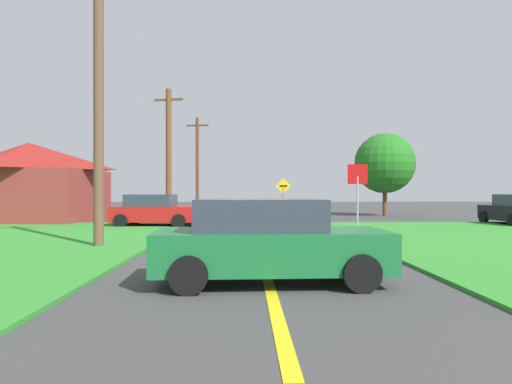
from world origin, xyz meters
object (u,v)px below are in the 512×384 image
Objects in this scene: parked_car_near_building at (154,211)px; oak_tree_left at (385,163)px; direction_sign at (283,195)px; utility_pole_mid at (169,154)px; utility_pole_near at (99,96)px; stop_sign at (358,185)px; utility_pole_far at (197,164)px; car_behind_on_main_road at (268,241)px; barn at (29,182)px.

parked_car_near_building is 17.91m from oak_tree_left.
direction_sign is (6.84, 4.13, 0.78)m from parked_car_near_building.
oak_tree_left is at bearing 21.27° from utility_pole_mid.
parked_car_near_building is at bearing 90.03° from utility_pole_near.
stop_sign is at bearing -76.11° from direction_sign.
utility_pole_far is (0.80, 21.78, -0.81)m from utility_pole_near.
direction_sign is (6.81, 0.01, -2.43)m from utility_pole_mid.
car_behind_on_main_road is 8.50m from utility_pole_near.
utility_pole_mid reaches higher than stop_sign.
direction_sign reaches higher than car_behind_on_main_road.
utility_pole_near is (0.00, -8.76, 3.94)m from parked_car_near_building.
direction_sign is at bearing -143.98° from oak_tree_left.
utility_pole_mid is 1.04× the size of utility_pole_far.
oak_tree_left reaches higher than direction_sign.
utility_pole_far reaches higher than stop_sign.
stop_sign reaches higher than parked_car_near_building.
utility_pole_mid is 15.71m from oak_tree_left.
car_behind_on_main_road is 0.57× the size of utility_pole_mid.
utility_pole_mid is (0.03, 12.89, -0.74)m from utility_pole_near.
utility_pole_mid is at bearing -42.17° from stop_sign.
oak_tree_left is at bearing 51.72° from utility_pole_near.
utility_pole_far is at bearing 45.86° from barn.
utility_pole_mid reaches higher than oak_tree_left.
parked_car_near_building is 9.61m from utility_pole_near.
utility_pole_mid is (-4.99, 18.50, 3.21)m from car_behind_on_main_road.
utility_pole_near is 23.70m from oak_tree_left.
utility_pole_far is 1.26× the size of oak_tree_left.
stop_sign is at bearing 23.03° from utility_pole_near.
car_behind_on_main_road is 22.51m from barn.
barn is at bearing -179.07° from direction_sign.
utility_pole_mid is 8.27m from barn.
parked_car_near_building is 9.07m from barn.
parked_car_near_building is at bearing -25.78° from barn.
utility_pole_mid is 8.92m from utility_pole_far.
car_behind_on_main_road is at bearing -74.90° from utility_pole_mid.
parked_car_near_building is at bearing -90.45° from utility_pole_mid.
barn is (-22.73, -5.94, -1.50)m from oak_tree_left.
utility_pole_mid reaches higher than barn.
stop_sign is at bearing -27.18° from barn.
direction_sign is (1.82, 18.50, 0.78)m from car_behind_on_main_road.
stop_sign is 0.66× the size of parked_car_near_building.
parked_car_near_building is (-9.08, 4.91, -1.22)m from stop_sign.
utility_pole_mid is at bearing 94.73° from parked_car_near_building.
utility_pole_near is (-9.07, -3.86, 2.72)m from stop_sign.
utility_pole_far is at bearing 91.65° from parked_car_near_building.
barn reaches higher than stop_sign.
utility_pole_far is at bearing 167.05° from oak_tree_left.
barn is (-17.13, 8.80, 0.28)m from stop_sign.
barn is (-8.09, -0.24, -1.70)m from utility_pole_mid.
utility_pole_far is at bearing 85.05° from utility_pole_mid.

